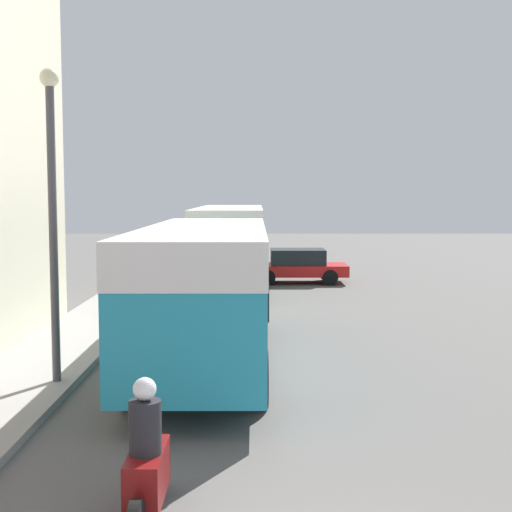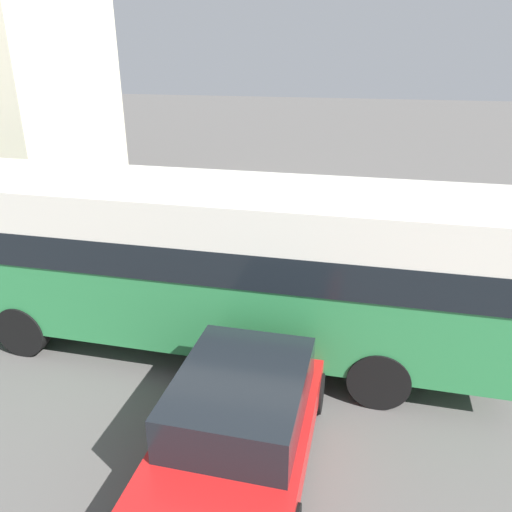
# 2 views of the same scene
# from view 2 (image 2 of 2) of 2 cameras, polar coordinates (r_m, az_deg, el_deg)

# --- Properties ---
(bus_following) EXTENTS (2.58, 10.54, 3.19)m
(bus_following) POSITION_cam_2_polar(r_m,az_deg,el_deg) (9.14, -5.91, 1.23)
(bus_following) COLOR #2D8447
(bus_following) RESTS_ON ground_plane
(car_crossing) EXTENTS (4.10, 1.97, 1.41)m
(car_crossing) POSITION_cam_2_polar(r_m,az_deg,el_deg) (7.12, -1.66, -17.76)
(car_crossing) COLOR red
(car_crossing) RESTS_ON ground_plane
(pedestrian_near_curb) EXTENTS (0.43, 0.43, 1.85)m
(pedestrian_near_curb) POSITION_cam_2_polar(r_m,az_deg,el_deg) (12.09, 19.21, 0.47)
(pedestrian_near_curb) COLOR #232838
(pedestrian_near_curb) RESTS_ON sidewalk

